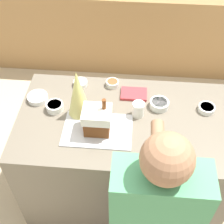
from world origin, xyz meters
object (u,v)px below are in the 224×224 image
decorative_tree (78,94)px  candy_bowl_near_tray_right (112,83)px  cookbook (134,94)px  mug (138,109)px  candy_bowl_near_tray_left (38,97)px  gingerbread_house (97,120)px  candy_bowl_far_right (159,104)px  candy_bowl_far_left (55,106)px  baking_tray (98,130)px  candy_bowl_center_rear (207,108)px  candy_bowl_beside_tree (80,83)px

decorative_tree → candy_bowl_near_tray_right: (0.19, 0.29, -0.15)m
cookbook → mug: (0.03, -0.19, 0.04)m
candy_bowl_near_tray_left → gingerbread_house: bearing=-28.5°
candy_bowl_far_right → cookbook: bearing=149.7°
decorative_tree → cookbook: bearing=30.0°
candy_bowl_far_left → candy_bowl_near_tray_right: size_ratio=1.24×
candy_bowl_near_tray_right → candy_bowl_near_tray_left: bearing=-159.3°
candy_bowl_near_tray_right → cookbook: 0.18m
baking_tray → candy_bowl_near_tray_right: candy_bowl_near_tray_right is taller
candy_bowl_far_right → candy_bowl_near_tray_right: 0.38m
candy_bowl_far_left → candy_bowl_center_rear: 1.01m
baking_tray → gingerbread_house: 0.10m
candy_bowl_beside_tree → mug: mug is taller
candy_bowl_far_right → candy_bowl_near_tray_right: (-0.33, 0.19, -0.01)m
cookbook → mug: size_ratio=1.73×
candy_bowl_center_rear → cookbook: size_ratio=0.61×
candy_bowl_far_left → decorative_tree: bearing=-5.4°
decorative_tree → baking_tray: bearing=-46.8°
mug → decorative_tree: bearing=-178.0°
cookbook → candy_bowl_far_right: bearing=-30.3°
candy_bowl_far_right → cookbook: (-0.17, 0.10, -0.02)m
candy_bowl_far_right → candy_bowl_far_left: (-0.69, -0.08, 0.00)m
candy_bowl_near_tray_left → candy_bowl_beside_tree: size_ratio=1.38×
candy_bowl_near_tray_left → candy_bowl_far_left: bearing=-30.9°
baking_tray → candy_bowl_near_tray_left: bearing=151.4°
candy_bowl_far_left → mug: bearing=-0.3°
mug → baking_tray: bearing=-148.1°
candy_bowl_center_rear → decorative_tree: bearing=-173.6°
candy_bowl_beside_tree → mug: 0.50m
cookbook → candy_bowl_far_left: bearing=-160.4°
cookbook → candy_bowl_near_tray_right: bearing=151.0°
mug → candy_bowl_near_tray_right: bearing=124.7°
candy_bowl_far_left → candy_bowl_beside_tree: 0.29m
baking_tray → candy_bowl_far_left: bearing=152.5°
gingerbread_house → cookbook: bearing=57.9°
candy_bowl_far_left → candy_bowl_near_tray_left: candy_bowl_far_left is taller
decorative_tree → candy_bowl_near_tray_left: (-0.31, 0.10, -0.15)m
candy_bowl_beside_tree → candy_bowl_near_tray_right: bearing=3.8°
candy_bowl_center_rear → candy_bowl_beside_tree: bearing=168.4°
gingerbread_house → candy_bowl_center_rear: bearing=18.5°
decorative_tree → candy_bowl_beside_tree: bearing=98.3°
gingerbread_house → candy_bowl_near_tray_right: bearing=82.4°
gingerbread_house → candy_bowl_near_tray_right: (0.06, 0.43, -0.08)m
candy_bowl_far_right → candy_bowl_near_tray_left: size_ratio=0.93×
baking_tray → candy_bowl_far_right: 0.46m
decorative_tree → candy_bowl_near_tray_left: 0.36m
baking_tray → gingerbread_house: gingerbread_house is taller
candy_bowl_far_right → candy_bowl_center_rear: (0.31, -0.01, -0.01)m
candy_bowl_beside_tree → candy_bowl_center_rear: (0.88, -0.18, 0.00)m
decorative_tree → candy_bowl_far_left: decorative_tree is taller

